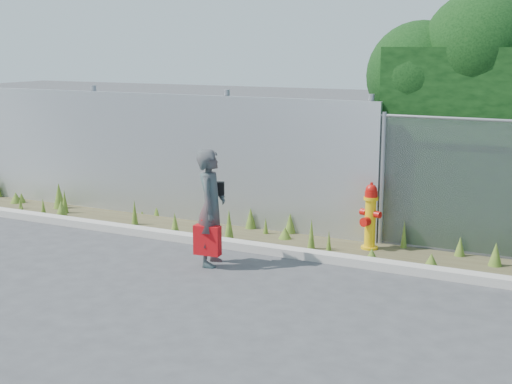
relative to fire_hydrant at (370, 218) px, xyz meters
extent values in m
plane|color=#3D3D3F|center=(-1.00, -2.63, -0.50)|extent=(80.00, 80.00, 0.00)
cube|color=#AFA89E|center=(-1.00, -0.83, -0.44)|extent=(16.00, 0.22, 0.12)
cube|color=#463F28|center=(-1.00, -0.23, -0.50)|extent=(16.00, 1.20, 0.01)
cone|color=#47681F|center=(-2.15, 0.29, -0.32)|extent=(0.19, 0.19, 0.36)
cone|color=#47681F|center=(0.45, 0.28, -0.29)|extent=(0.10, 0.10, 0.42)
cone|color=#47681F|center=(-1.37, -0.05, -0.41)|extent=(0.22, 0.22, 0.19)
cone|color=#47681F|center=(-4.07, 0.37, -0.32)|extent=(0.14, 0.14, 0.37)
cone|color=#47681F|center=(-1.78, 0.09, -0.36)|extent=(0.09, 0.09, 0.28)
cone|color=#47681F|center=(1.83, -0.04, -0.33)|extent=(0.20, 0.20, 0.35)
cone|color=#47681F|center=(-5.69, -0.24, -0.28)|extent=(0.13, 0.13, 0.45)
cone|color=#47681F|center=(-7.11, -0.01, -0.39)|extent=(0.24, 0.24, 0.22)
cone|color=#47681F|center=(0.23, -0.60, -0.40)|extent=(0.21, 0.21, 0.20)
cone|color=#47681F|center=(-6.17, 0.20, -0.38)|extent=(0.11, 0.11, 0.25)
cone|color=#47681F|center=(-6.69, -0.32, -0.39)|extent=(0.08, 0.08, 0.23)
cone|color=#47681F|center=(-4.39, 0.38, -0.34)|extent=(0.11, 0.11, 0.31)
cone|color=#47681F|center=(-4.04, -0.36, -0.28)|extent=(0.12, 0.12, 0.45)
cone|color=#47681F|center=(-2.10, -0.55, -0.24)|extent=(0.16, 0.16, 0.52)
cone|color=#47681F|center=(-5.51, -0.53, -0.34)|extent=(0.23, 0.23, 0.32)
cone|color=#47681F|center=(-1.44, 0.30, -0.33)|extent=(0.19, 0.19, 0.34)
cone|color=#47681F|center=(-3.04, -0.65, -0.31)|extent=(0.16, 0.16, 0.38)
cone|color=#47681F|center=(-6.05, 0.02, -0.26)|extent=(0.23, 0.23, 0.49)
cone|color=#47681F|center=(-5.90, -0.56, -0.34)|extent=(0.11, 0.11, 0.33)
cone|color=#47681F|center=(1.05, -0.51, -0.40)|extent=(0.22, 0.22, 0.21)
cone|color=#47681F|center=(-7.04, 0.06, -0.40)|extent=(0.16, 0.16, 0.20)
cone|color=#47681F|center=(1.29, 0.23, -0.35)|extent=(0.16, 0.16, 0.30)
cone|color=#47681F|center=(-6.32, -0.67, -0.41)|extent=(0.10, 0.10, 0.18)
cone|color=#47681F|center=(-0.78, -0.41, -0.26)|extent=(0.12, 0.12, 0.48)
cone|color=#47681F|center=(-0.52, -0.35, -0.34)|extent=(0.08, 0.08, 0.32)
cube|color=#B2B4B9|center=(-4.25, 0.37, 0.60)|extent=(8.50, 0.08, 2.20)
cylinder|color=gray|center=(-5.50, 0.49, 0.65)|extent=(0.10, 0.10, 2.30)
cylinder|color=gray|center=(-2.70, 0.49, 0.65)|extent=(0.10, 0.10, 2.30)
cylinder|color=gray|center=(-0.20, 0.49, 0.65)|extent=(0.10, 0.10, 2.30)
cylinder|color=gray|center=(0.05, 0.37, 0.52)|extent=(0.07, 0.07, 2.05)
sphere|color=black|center=(0.33, 1.40, 2.04)|extent=(1.74, 1.74, 1.74)
sphere|color=black|center=(1.24, 1.38, 2.45)|extent=(1.80, 1.80, 1.80)
cylinder|color=yellow|center=(0.00, 0.01, -0.47)|extent=(0.26, 0.26, 0.05)
cylinder|color=yellow|center=(0.00, 0.01, -0.11)|extent=(0.16, 0.16, 0.78)
cylinder|color=yellow|center=(0.00, 0.01, 0.29)|extent=(0.22, 0.22, 0.05)
cylinder|color=#B20F0A|center=(0.00, 0.01, 0.36)|extent=(0.19, 0.19, 0.09)
sphere|color=#B20F0A|center=(0.00, 0.01, 0.42)|extent=(0.17, 0.17, 0.17)
cylinder|color=#B20F0A|center=(0.00, 0.01, 0.51)|extent=(0.05, 0.05, 0.05)
cylinder|color=#B20F0A|center=(-0.13, 0.01, 0.06)|extent=(0.09, 0.10, 0.10)
cylinder|color=#B20F0A|center=(0.13, 0.01, 0.06)|extent=(0.09, 0.10, 0.10)
cylinder|color=#B20F0A|center=(0.00, -0.12, -0.05)|extent=(0.14, 0.11, 0.14)
imported|color=#0F6261|center=(-1.77, -1.68, 0.32)|extent=(0.53, 0.68, 1.64)
cube|color=#BB0A0C|center=(-1.74, -1.84, -0.11)|extent=(0.37, 0.14, 0.41)
cylinder|color=#BB0A0C|center=(-1.74, -1.84, 0.17)|extent=(0.18, 0.02, 0.02)
cube|color=black|center=(-1.77, -1.55, 0.56)|extent=(0.24, 0.10, 0.18)
camera|label=1|loc=(3.08, -10.01, 2.53)|focal=50.00mm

